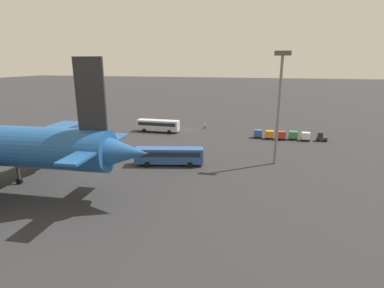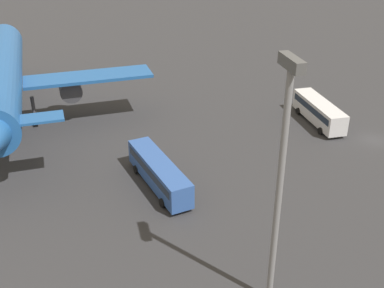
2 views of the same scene
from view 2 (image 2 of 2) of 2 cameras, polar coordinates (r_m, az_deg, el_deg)
name	(u,v)px [view 2 (image 2 of 2)]	position (r m, az deg, el deg)	size (l,w,h in m)	color
ground_plane	(373,140)	(68.96, 20.67, 0.44)	(600.00, 600.00, 0.00)	#2D2D30
airplane	(1,78)	(70.96, -21.73, 7.30)	(48.33, 41.07, 19.01)	#1E5193
shuttle_bus_near	(319,110)	(71.09, 14.83, 3.87)	(11.43, 3.16, 3.24)	silver
shuttle_bus_far	(159,171)	(53.56, -3.95, -3.26)	(12.78, 5.26, 3.23)	#2D5199
light_pole	(281,169)	(34.11, 10.54, -2.92)	(2.80, 0.70, 20.25)	slate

